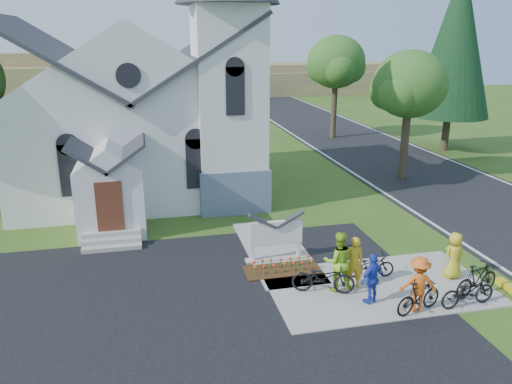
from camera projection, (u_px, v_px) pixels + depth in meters
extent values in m
plane|color=#345718|center=(341.00, 300.00, 15.24)|extent=(120.00, 120.00, 0.00)
cube|color=black|center=(97.00, 374.00, 11.91)|extent=(20.00, 16.00, 0.02)
cube|color=black|center=(400.00, 164.00, 31.30)|extent=(8.00, 90.00, 0.02)
cube|color=gray|center=(379.00, 287.00, 16.02)|extent=(7.00, 4.00, 0.05)
cube|color=white|center=(135.00, 143.00, 25.32)|extent=(11.00, 9.00, 5.00)
cube|color=slate|center=(231.00, 184.00, 23.61)|extent=(3.20, 3.20, 2.00)
cube|color=white|center=(229.00, 110.00, 22.56)|extent=(3.00, 3.00, 9.00)
cube|color=white|center=(111.00, 200.00, 20.14)|extent=(2.60, 2.40, 2.80)
cube|color=#5D2C1A|center=(110.00, 207.00, 18.97)|extent=(1.00, 0.10, 2.00)
cube|color=gray|center=(276.00, 259.00, 17.95)|extent=(2.20, 0.40, 0.10)
cube|color=white|center=(253.00, 248.00, 17.62)|extent=(0.12, 0.12, 1.00)
cube|color=white|center=(299.00, 244.00, 17.98)|extent=(0.12, 0.12, 1.00)
cube|color=white|center=(276.00, 233.00, 17.65)|extent=(1.90, 0.14, 0.90)
cube|color=#391D0F|center=(283.00, 270.00, 17.12)|extent=(2.60, 1.10, 0.07)
cylinder|color=#372A1E|center=(405.00, 143.00, 27.59)|extent=(0.44, 0.44, 4.05)
ellipsoid|color=#26581E|center=(410.00, 84.00, 26.62)|extent=(4.00, 4.00, 3.60)
cylinder|color=#372A1E|center=(334.00, 109.00, 38.79)|extent=(0.44, 0.44, 4.50)
ellipsoid|color=#26581E|center=(336.00, 62.00, 37.72)|extent=(4.40, 4.40, 3.96)
cylinder|color=#372A1E|center=(446.00, 133.00, 34.79)|extent=(0.50, 0.50, 2.40)
cone|color=black|center=(456.00, 41.00, 32.93)|extent=(5.20, 5.20, 10.00)
cube|color=#806547|center=(227.00, 79.00, 68.00)|extent=(60.00, 8.00, 4.00)
cube|color=#806547|center=(106.00, 74.00, 66.26)|extent=(30.00, 6.00, 5.60)
cube|color=#806547|center=(343.00, 82.00, 69.66)|extent=(25.00, 6.00, 3.00)
imported|color=gold|center=(354.00, 262.00, 15.74)|extent=(0.69, 0.53, 1.71)
imported|color=black|center=(323.00, 277.00, 15.47)|extent=(2.07, 1.30, 1.03)
imported|color=#90C725|center=(338.00, 261.00, 15.53)|extent=(1.04, 0.86, 1.94)
imported|color=black|center=(419.00, 297.00, 14.36)|extent=(1.73, 0.91, 1.00)
imported|color=#263FBE|center=(372.00, 278.00, 14.80)|extent=(1.01, 0.74, 1.59)
imported|color=black|center=(371.00, 265.00, 16.51)|extent=(1.64, 0.78, 0.83)
imported|color=#DB5E18|center=(418.00, 284.00, 14.35)|extent=(1.21, 0.86, 1.69)
imported|color=black|center=(477.00, 280.00, 15.29)|extent=(1.85, 0.96, 1.07)
imported|color=gold|center=(454.00, 255.00, 16.36)|extent=(0.84, 0.62, 1.58)
imported|color=black|center=(468.00, 291.00, 14.70)|extent=(1.88, 0.81, 0.96)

